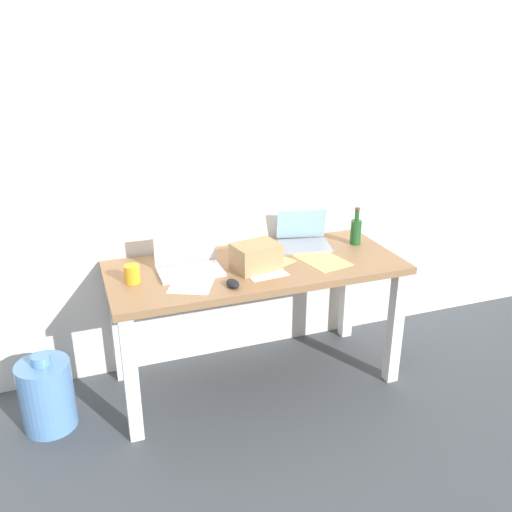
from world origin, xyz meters
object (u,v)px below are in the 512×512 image
desk (256,282)px  coffee_mug (132,274)px  beer_bottle (356,231)px  laptop_right (304,239)px  water_cooler_jug (47,395)px  laptop_left (188,262)px  computer_mouse (233,283)px  cardboard_box (256,256)px

desk → coffee_mug: 0.70m
beer_bottle → coffee_mug: 1.36m
laptop_right → beer_bottle: beer_bottle is taller
beer_bottle → water_cooler_jug: beer_bottle is taller
laptop_left → computer_mouse: bearing=-59.4°
laptop_right → computer_mouse: laptop_right is taller
water_cooler_jug → beer_bottle: bearing=4.1°
cardboard_box → water_cooler_jug: size_ratio=0.56×
laptop_left → coffee_mug: 0.31m
laptop_left → water_cooler_jug: (-0.80, -0.08, -0.61)m
beer_bottle → cardboard_box: 0.72m
coffee_mug → computer_mouse: bearing=-25.2°
desk → cardboard_box: bearing=-109.4°
laptop_left → laptop_right: (0.74, 0.14, -0.01)m
laptop_right → beer_bottle: size_ratio=1.52×
cardboard_box → water_cooler_jug: (-1.15, 0.02, -0.63)m
computer_mouse → laptop_right: bearing=31.4°
laptop_left → beer_bottle: 1.05m
beer_bottle → coffee_mug: (-1.36, -0.11, -0.04)m
desk → laptop_left: (-0.37, 0.04, 0.16)m
desk → laptop_right: bearing=26.0°
laptop_right → coffee_mug: laptop_right is taller
computer_mouse → water_cooler_jug: (-0.96, 0.20, -0.57)m
computer_mouse → cardboard_box: 0.26m
laptop_left → laptop_right: size_ratio=0.97×
laptop_left → laptop_right: laptop_left is taller
computer_mouse → cardboard_box: cardboard_box is taller
beer_bottle → cardboard_box: size_ratio=0.95×
computer_mouse → water_cooler_jug: 1.14m
laptop_left → water_cooler_jug: 1.01m
coffee_mug → water_cooler_jug: 0.78m
laptop_right → computer_mouse: size_ratio=3.49×
cardboard_box → computer_mouse: bearing=-137.2°
computer_mouse → cardboard_box: bearing=38.7°
desk → coffee_mug: size_ratio=17.22×
desk → cardboard_box: (-0.02, -0.06, 0.18)m
laptop_left → computer_mouse: size_ratio=3.37×
water_cooler_jug → cardboard_box: bearing=-1.2°
laptop_left → cardboard_box: 0.37m
cardboard_box → water_cooler_jug: cardboard_box is taller
laptop_right → water_cooler_jug: size_ratio=0.81×
laptop_left → computer_mouse: laptop_left is taller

